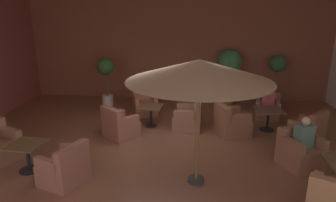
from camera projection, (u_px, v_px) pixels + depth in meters
The scene contains 19 objects.
ground_plane at pixel (166, 150), 7.13m from camera, with size 11.27×9.23×0.02m, color brown.
wall_back_brick at pixel (178, 45), 10.89m from camera, with size 11.27×0.08×4.10m, color brown.
armchair_front_left_south at pixel (300, 152), 6.33m from camera, with size 1.02×1.00×0.83m.
cafe_table_front_right at pixel (151, 110), 8.51m from camera, with size 0.73×0.73×0.62m.
armchair_front_right_north at pixel (189, 118), 8.37m from camera, with size 0.84×0.86×0.89m.
armchair_front_right_east at pixel (145, 104), 9.59m from camera, with size 0.93×0.99×0.86m.
armchair_front_right_south at pixel (120, 126), 7.80m from camera, with size 1.06×1.06×0.87m.
cafe_table_mid_center at pixel (268, 114), 8.21m from camera, with size 0.81×0.81×0.62m.
armchair_mid_center_north at pixel (307, 131), 7.42m from camera, with size 1.03×1.03×0.89m.
armchair_mid_center_east at pixel (267, 108), 9.29m from camera, with size 0.86×0.87×0.78m.
armchair_mid_center_south at pixel (231, 123), 8.00m from camera, with size 1.01×1.03×0.86m.
cafe_table_rear_right at pixel (27, 151), 6.08m from camera, with size 0.72×0.72×0.62m.
armchair_rear_right_east at pixel (65, 168), 5.68m from camera, with size 0.96×0.98×0.84m.
patio_umbrella_tall_red at pixel (199, 71), 5.15m from camera, with size 2.63×2.63×2.43m.
potted_tree_left_corner at pixel (229, 66), 10.43m from camera, with size 0.88×0.88×1.99m.
potted_tree_mid_left at pixel (277, 74), 10.17m from camera, with size 0.58×0.58×1.82m.
potted_tree_mid_right at pixel (106, 73), 10.28m from camera, with size 0.61×0.61×1.72m.
patron_blue_shirt at pixel (268, 96), 9.13m from camera, with size 0.43×0.30×0.67m.
patron_by_window at pixel (304, 134), 6.18m from camera, with size 0.44×0.37×0.68m.
Camera 1 is at (0.62, -6.44, 3.21)m, focal length 31.29 mm.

